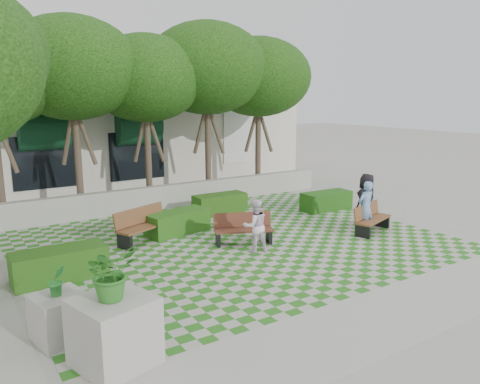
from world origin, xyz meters
TOP-DOWN VIEW (x-y plane):
  - ground at (0.00, 0.00)m, footprint 90.00×90.00m
  - lawn at (0.00, 1.00)m, footprint 12.00×12.00m
  - sidewalk_south at (0.00, -4.70)m, footprint 16.00×2.00m
  - retaining_wall at (0.00, 6.20)m, footprint 15.00×0.36m
  - bench_east at (4.25, -0.48)m, footprint 1.80×1.06m
  - bench_mid at (0.15, 0.78)m, footprint 1.82×1.20m
  - bench_west at (-2.24, 2.58)m, footprint 2.05×1.35m
  - hedge_east at (5.13, 2.51)m, footprint 2.03×0.87m
  - hedge_midright at (1.49, 4.40)m, footprint 2.00×0.82m
  - hedge_midleft at (-1.03, 2.80)m, footprint 2.18×1.20m
  - hedge_west at (-5.07, 0.85)m, footprint 2.17×0.89m
  - planter_front at (-5.14, -3.39)m, footprint 1.41×1.41m
  - planter_back at (-5.71, -2.08)m, footprint 1.02×1.02m
  - person_blue at (4.06, -0.40)m, footprint 0.62×0.42m
  - person_dark at (4.69, 0.15)m, footprint 0.94×0.68m
  - person_white at (0.01, -0.03)m, footprint 0.84×0.72m
  - tree_row at (-1.86, 5.95)m, footprint 17.70×13.40m
  - building at (0.93, 14.08)m, footprint 18.00×8.92m

SIDE VIEW (x-z plane):
  - ground at x=0.00m, z-range 0.00..0.00m
  - sidewalk_south at x=0.00m, z-range 0.00..0.01m
  - lawn at x=0.00m, z-range 0.01..0.01m
  - hedge_midright at x=1.49m, z-range 0.00..0.70m
  - hedge_east at x=5.13m, z-range 0.00..0.70m
  - hedge_midleft at x=-1.03m, z-range 0.00..0.72m
  - hedge_west at x=-5.07m, z-range 0.00..0.75m
  - bench_east at x=4.25m, z-range -0.02..0.88m
  - bench_mid at x=0.15m, z-range -0.02..0.89m
  - retaining_wall at x=0.00m, z-range 0.00..0.90m
  - planter_back at x=-5.71m, z-range -0.24..1.18m
  - bench_west at x=-2.24m, z-range -0.02..1.00m
  - person_white at x=0.01m, z-range 0.00..1.51m
  - planter_front at x=-5.14m, z-range -0.19..1.85m
  - person_blue at x=4.06m, z-range 0.00..1.67m
  - person_dark at x=4.69m, z-range 0.00..1.78m
  - building at x=0.93m, z-range -0.06..5.09m
  - tree_row at x=-1.86m, z-range 1.47..8.88m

